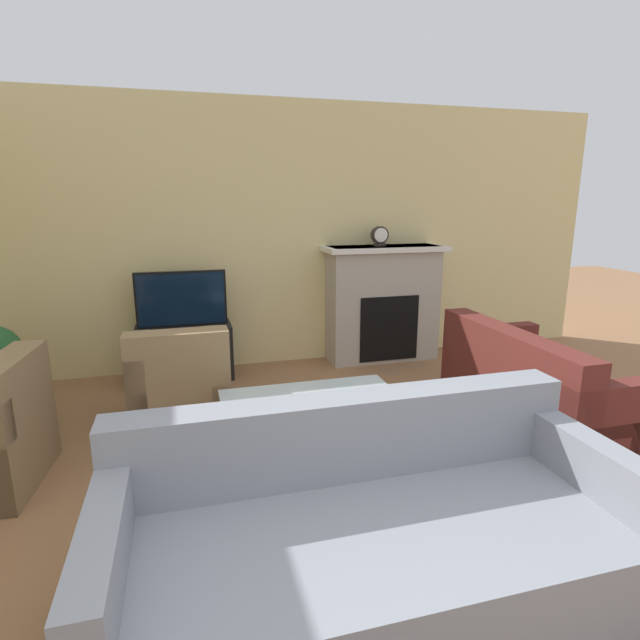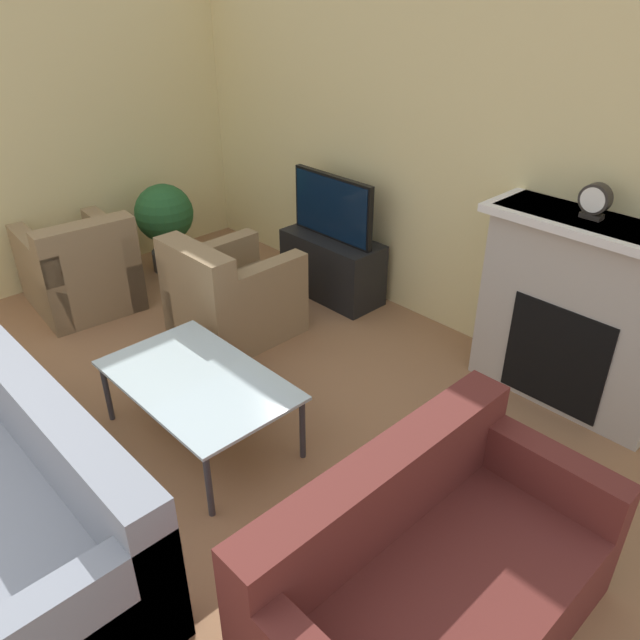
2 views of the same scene
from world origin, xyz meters
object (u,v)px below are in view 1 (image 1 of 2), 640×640
(armchair_accent, at_px, (180,387))
(coffee_table, at_px, (313,406))
(couch_sectional, at_px, (372,541))
(couch_loveseat, at_px, (538,396))
(tv, at_px, (181,299))
(mantel_clock, at_px, (380,236))

(armchair_accent, distance_m, coffee_table, 1.22)
(couch_sectional, bearing_deg, couch_loveseat, 33.46)
(tv, height_order, mantel_clock, mantel_clock)
(couch_loveseat, distance_m, mantel_clock, 2.33)
(tv, height_order, couch_loveseat, tv)
(coffee_table, xyz_separation_m, mantel_clock, (1.24, 1.98, 0.95))
(tv, height_order, coffee_table, tv)
(mantel_clock, bearing_deg, couch_loveseat, -76.47)
(tv, height_order, armchair_accent, tv)
(couch_loveseat, distance_m, armchair_accent, 2.73)
(armchair_accent, bearing_deg, couch_loveseat, 160.25)
(tv, bearing_deg, mantel_clock, 2.36)
(mantel_clock, bearing_deg, armchair_accent, -152.04)
(couch_sectional, xyz_separation_m, couch_loveseat, (1.78, 1.18, 0.01))
(couch_sectional, distance_m, coffee_table, 1.22)
(couch_loveseat, bearing_deg, tv, 52.72)
(couch_loveseat, bearing_deg, mantel_clock, 13.53)
(coffee_table, bearing_deg, armchair_accent, 134.46)
(couch_loveseat, xyz_separation_m, mantel_clock, (-0.48, 2.01, 1.06))
(tv, distance_m, armchair_accent, 1.14)
(couch_sectional, xyz_separation_m, coffee_table, (0.05, 1.21, 0.12))
(couch_loveseat, distance_m, coffee_table, 1.73)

